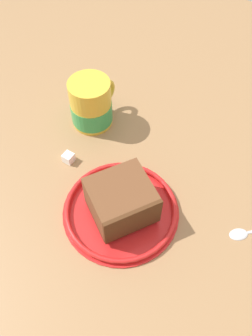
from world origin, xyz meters
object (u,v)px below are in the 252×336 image
Objects in this scene: small_plate at (121,210)px; tea_mug at (92,105)px; cake_slice at (121,201)px; sugar_cube at (69,158)px.

small_plate is 21.04cm from tea_mug.
tea_mug is at bearing -43.74° from cake_slice.
sugar_cube reaches higher than small_plate.
cake_slice is 1.21× the size of tea_mug.
cake_slice is 14.49cm from sugar_cube.
small_plate is 10.84× the size of sugar_cube.
cake_slice reaches higher than sugar_cube.
small_plate is 3.24cm from cake_slice.
sugar_cube is (-1.68, 10.28, -3.36)cm from tea_mug.
small_plate is 1.82× the size of tea_mug.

